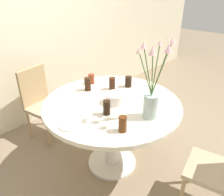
% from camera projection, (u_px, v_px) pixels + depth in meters
% --- Properties ---
extents(ground_plane, '(16.00, 16.00, 0.00)m').
position_uv_depth(ground_plane, '(112.00, 162.00, 2.42)').
color(ground_plane, '#89755B').
extents(wall_back, '(8.00, 0.05, 2.60)m').
position_uv_depth(wall_back, '(28.00, 26.00, 2.68)').
color(wall_back, beige).
rests_on(wall_back, ground_plane).
extents(dining_table, '(1.30, 1.30, 0.77)m').
position_uv_depth(dining_table, '(112.00, 115.00, 2.13)').
color(dining_table, beige).
rests_on(dining_table, ground_plane).
extents(chair_left_flank, '(0.47, 0.47, 0.88)m').
position_uv_depth(chair_left_flank, '(41.00, 100.00, 2.69)').
color(chair_left_flank, tan).
rests_on(chair_left_flank, ground_plane).
extents(birthday_cake, '(0.19, 0.19, 0.14)m').
position_uv_depth(birthday_cake, '(116.00, 98.00, 2.03)').
color(birthday_cake, white).
rests_on(birthday_cake, dining_table).
extents(flower_vase, '(0.23, 0.26, 0.66)m').
position_uv_depth(flower_vase, '(152.00, 94.00, 1.72)').
color(flower_vase, '#9EB2AD').
rests_on(flower_vase, dining_table).
extents(side_plate, '(0.20, 0.20, 0.01)m').
position_uv_depth(side_plate, '(71.00, 124.00, 1.73)').
color(side_plate, silver).
rests_on(side_plate, dining_table).
extents(drink_glass_0, '(0.07, 0.07, 0.11)m').
position_uv_depth(drink_glass_0, '(91.00, 79.00, 2.42)').
color(drink_glass_0, maroon).
rests_on(drink_glass_0, dining_table).
extents(drink_glass_1, '(0.07, 0.07, 0.14)m').
position_uv_depth(drink_glass_1, '(88.00, 84.00, 2.26)').
color(drink_glass_1, '#33190C').
rests_on(drink_glass_1, dining_table).
extents(drink_glass_2, '(0.06, 0.06, 0.13)m').
position_uv_depth(drink_glass_2, '(123.00, 124.00, 1.63)').
color(drink_glass_2, '#51280F').
rests_on(drink_glass_2, dining_table).
extents(drink_glass_3, '(0.06, 0.06, 0.13)m').
position_uv_depth(drink_glass_3, '(112.00, 83.00, 2.28)').
color(drink_glass_3, '#33190C').
rests_on(drink_glass_3, dining_table).
extents(drink_glass_4, '(0.06, 0.06, 0.13)m').
position_uv_depth(drink_glass_4, '(107.00, 108.00, 1.84)').
color(drink_glass_4, black).
rests_on(drink_glass_4, dining_table).
extents(drink_glass_5, '(0.07, 0.07, 0.11)m').
position_uv_depth(drink_glass_5, '(128.00, 82.00, 2.34)').
color(drink_glass_5, black).
rests_on(drink_glass_5, dining_table).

